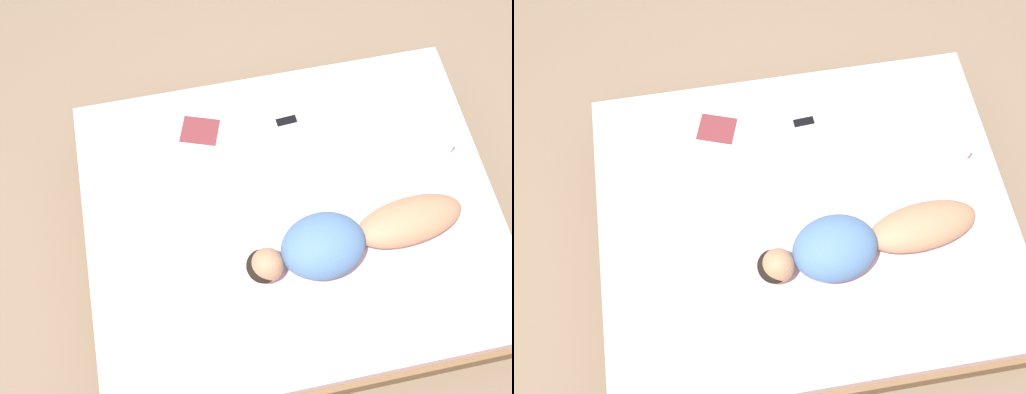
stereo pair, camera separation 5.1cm
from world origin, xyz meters
TOP-DOWN VIEW (x-y plane):
  - ground_plane at (0.00, 0.00)m, footprint 12.00×12.00m
  - bed at (0.00, 0.00)m, footprint 1.90×2.32m
  - person at (-0.24, -0.23)m, footprint 0.43×1.23m
  - open_magazine at (0.49, 0.46)m, footprint 0.62×0.47m
  - coffee_mug at (0.21, -0.95)m, footprint 0.12×0.08m
  - cell_phone at (0.58, -0.10)m, footprint 0.07×0.15m

SIDE VIEW (x-z plane):
  - ground_plane at x=0.00m, z-range 0.00..0.00m
  - bed at x=0.00m, z-range 0.00..0.52m
  - open_magazine at x=0.49m, z-range 0.53..0.54m
  - cell_phone at x=0.58m, z-range 0.53..0.54m
  - coffee_mug at x=0.21m, z-range 0.53..0.63m
  - person at x=-0.24m, z-range 0.51..0.75m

